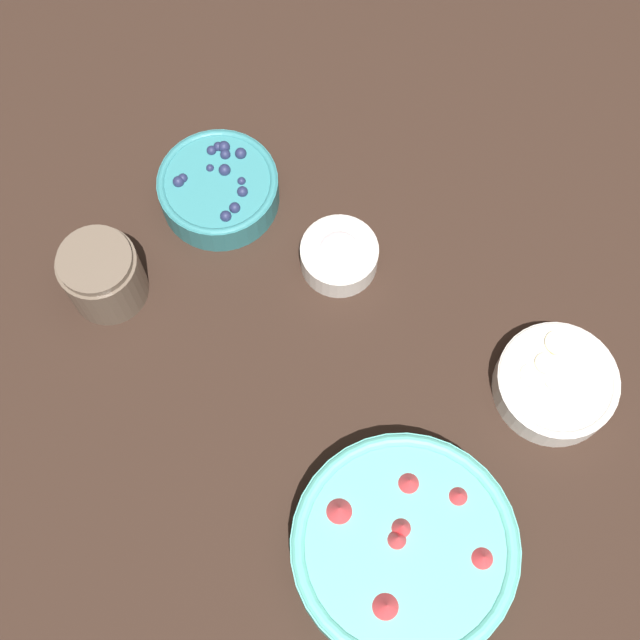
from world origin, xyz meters
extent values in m
plane|color=black|center=(0.00, 0.00, 0.00)|extent=(4.00, 4.00, 0.00)
cylinder|color=#56B7A8|center=(-0.24, 0.16, 0.03)|extent=(0.25, 0.25, 0.06)
torus|color=#56B7A8|center=(-0.24, 0.16, 0.05)|extent=(0.25, 0.25, 0.02)
cylinder|color=red|center=(-0.24, 0.16, 0.05)|extent=(0.20, 0.20, 0.02)
cone|color=red|center=(-0.23, 0.15, 0.07)|extent=(0.03, 0.03, 0.03)
cone|color=red|center=(-0.20, 0.11, 0.07)|extent=(0.04, 0.04, 0.02)
cone|color=red|center=(-0.23, 0.17, 0.07)|extent=(0.03, 0.03, 0.03)
cone|color=red|center=(-0.27, 0.22, 0.07)|extent=(0.05, 0.05, 0.02)
cone|color=red|center=(-0.17, 0.19, 0.07)|extent=(0.04, 0.04, 0.03)
cone|color=red|center=(-0.31, 0.11, 0.06)|extent=(0.04, 0.04, 0.02)
cone|color=red|center=(-0.24, 0.08, 0.07)|extent=(0.04, 0.04, 0.02)
cylinder|color=teal|center=(0.25, 0.02, 0.02)|extent=(0.16, 0.16, 0.05)
torus|color=teal|center=(0.25, 0.02, 0.04)|extent=(0.16, 0.16, 0.01)
cylinder|color=#23284C|center=(0.25, 0.02, 0.04)|extent=(0.13, 0.13, 0.01)
sphere|color=#23284C|center=(0.21, 0.05, 0.05)|extent=(0.01, 0.01, 0.01)
sphere|color=#23284C|center=(0.29, -0.02, 0.05)|extent=(0.02, 0.02, 0.02)
sphere|color=#23284C|center=(0.28, -0.01, 0.05)|extent=(0.01, 0.01, 0.01)
sphere|color=#23284C|center=(0.22, 0.01, 0.05)|extent=(0.01, 0.01, 0.01)
sphere|color=#23284C|center=(0.23, 0.00, 0.05)|extent=(0.01, 0.01, 0.01)
sphere|color=#23284C|center=(0.29, -0.01, 0.05)|extent=(0.01, 0.01, 0.01)
sphere|color=#23284C|center=(0.21, 0.03, 0.05)|extent=(0.01, 0.01, 0.01)
sphere|color=#23284C|center=(0.26, -0.03, 0.05)|extent=(0.02, 0.02, 0.02)
sphere|color=#23284C|center=(0.29, 0.05, 0.05)|extent=(0.01, 0.01, 0.01)
sphere|color=#23284C|center=(0.29, 0.00, 0.05)|extent=(0.01, 0.01, 0.01)
sphere|color=#23284C|center=(0.27, 0.02, 0.05)|extent=(0.01, 0.01, 0.01)
sphere|color=#23284C|center=(0.26, 0.01, 0.05)|extent=(0.02, 0.02, 0.02)
sphere|color=#23284C|center=(0.28, 0.06, 0.05)|extent=(0.02, 0.02, 0.02)
cylinder|color=silver|center=(-0.22, -0.11, 0.02)|extent=(0.15, 0.15, 0.04)
torus|color=silver|center=(-0.22, -0.11, 0.04)|extent=(0.15, 0.15, 0.01)
cylinder|color=beige|center=(-0.22, -0.11, 0.03)|extent=(0.12, 0.12, 0.01)
cylinder|color=beige|center=(-0.19, -0.14, 0.04)|extent=(0.03, 0.03, 0.01)
cylinder|color=beige|center=(-0.21, -0.13, 0.04)|extent=(0.02, 0.02, 0.00)
cylinder|color=beige|center=(-0.22, -0.11, 0.04)|extent=(0.03, 0.03, 0.00)
cylinder|color=beige|center=(-0.20, -0.11, 0.04)|extent=(0.03, 0.03, 0.01)
cylinder|color=beige|center=(-0.20, -0.09, 0.04)|extent=(0.03, 0.03, 0.00)
cylinder|color=silver|center=(0.08, -0.03, 0.02)|extent=(0.10, 0.10, 0.04)
torus|color=silver|center=(0.08, -0.03, 0.04)|extent=(0.10, 0.10, 0.01)
cylinder|color=silver|center=(0.08, -0.03, 0.03)|extent=(0.08, 0.08, 0.01)
ellipsoid|color=silver|center=(0.08, -0.03, 0.04)|extent=(0.05, 0.05, 0.02)
cylinder|color=brown|center=(0.24, 0.21, 0.04)|extent=(0.10, 0.10, 0.08)
cylinder|color=#512D1E|center=(0.24, 0.21, 0.04)|extent=(0.08, 0.08, 0.06)
cylinder|color=brown|center=(0.24, 0.21, 0.09)|extent=(0.09, 0.09, 0.01)
camera|label=1|loc=(-0.27, 0.32, 1.05)|focal=50.00mm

